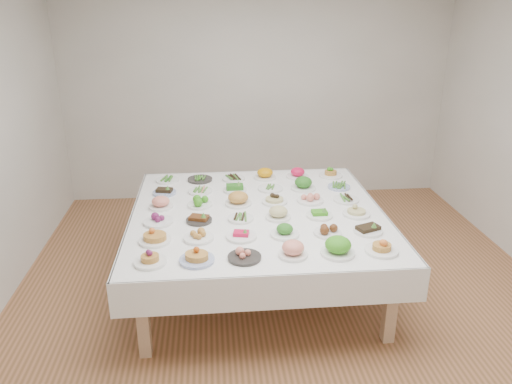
{
  "coord_description": "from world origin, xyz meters",
  "views": [
    {
      "loc": [
        -0.63,
        -3.97,
        2.55
      ],
      "look_at": [
        -0.23,
        0.31,
        0.88
      ],
      "focal_mm": 35.0,
      "sensor_mm": 36.0,
      "label": 1
    }
  ],
  "objects": [
    {
      "name": "dish_2",
      "position": [
        -0.41,
        -0.71,
        0.79
      ],
      "size": [
        0.25,
        0.25,
        0.1
      ],
      "color": "#2B2927",
      "rests_on": "display_table"
    },
    {
      "name": "dish_14",
      "position": [
        -0.39,
        -0.01,
        0.77
      ],
      "size": [
        0.22,
        0.22,
        0.05
      ],
      "color": "white",
      "rests_on": "display_table"
    },
    {
      "name": "dish_26",
      "position": [
        -0.41,
        0.69,
        0.8
      ],
      "size": [
        0.23,
        0.23,
        0.11
      ],
      "color": "white",
      "rests_on": "display_table"
    },
    {
      "name": "dish_0",
      "position": [
        -1.1,
        -0.71,
        0.8
      ],
      "size": [
        0.24,
        0.24,
        0.12
      ],
      "color": "white",
      "rests_on": "display_table"
    },
    {
      "name": "dish_20",
      "position": [
        -0.39,
        0.34,
        0.82
      ],
      "size": [
        0.27,
        0.27,
        0.15
      ],
      "color": "white",
      "rests_on": "display_table"
    },
    {
      "name": "dish_15",
      "position": [
        -0.06,
        -0.01,
        0.81
      ],
      "size": [
        0.22,
        0.22,
        0.13
      ],
      "color": "white",
      "rests_on": "display_table"
    },
    {
      "name": "dish_6",
      "position": [
        -1.09,
        -0.37,
        0.82
      ],
      "size": [
        0.27,
        0.26,
        0.16
      ],
      "color": "white",
      "rests_on": "display_table"
    },
    {
      "name": "dish_11",
      "position": [
        0.64,
        -0.35,
        0.8
      ],
      "size": [
        0.24,
        0.24,
        0.11
      ],
      "color": "white",
      "rests_on": "display_table"
    },
    {
      "name": "dish_33",
      "position": [
        -0.06,
        1.04,
        0.81
      ],
      "size": [
        0.23,
        0.23,
        0.13
      ],
      "color": "white",
      "rests_on": "display_table"
    },
    {
      "name": "dish_3",
      "position": [
        -0.04,
        -0.7,
        0.81
      ],
      "size": [
        0.22,
        0.22,
        0.13
      ],
      "color": "white",
      "rests_on": "display_table"
    },
    {
      "name": "dish_13",
      "position": [
        -0.75,
        -0.01,
        0.8
      ],
      "size": [
        0.22,
        0.22,
        0.11
      ],
      "color": "#2B2927",
      "rests_on": "display_table"
    },
    {
      "name": "dish_8",
      "position": [
        -0.41,
        -0.36,
        0.78
      ],
      "size": [
        0.25,
        0.25,
        0.09
      ],
      "color": "white",
      "rests_on": "display_table"
    },
    {
      "name": "dish_21",
      "position": [
        -0.05,
        0.35,
        0.81
      ],
      "size": [
        0.24,
        0.24,
        0.13
      ],
      "color": "white",
      "rests_on": "display_table"
    },
    {
      "name": "dish_1",
      "position": [
        -0.76,
        -0.72,
        0.83
      ],
      "size": [
        0.28,
        0.28,
        0.16
      ],
      "color": "#4C66B2",
      "rests_on": "display_table"
    },
    {
      "name": "room_envelope",
      "position": [
        0.0,
        0.0,
        1.83
      ],
      "size": [
        5.02,
        5.02,
        2.81
      ],
      "color": "#A56945",
      "rests_on": "ground"
    },
    {
      "name": "dish_12",
      "position": [
        -1.1,
        -0.01,
        0.79
      ],
      "size": [
        0.25,
        0.25,
        0.1
      ],
      "color": "white",
      "rests_on": "display_table"
    },
    {
      "name": "dish_22",
      "position": [
        0.29,
        0.34,
        0.8
      ],
      "size": [
        0.25,
        0.25,
        0.12
      ],
      "color": "white",
      "rests_on": "display_table"
    },
    {
      "name": "dish_35",
      "position": [
        0.65,
        1.03,
        0.8
      ],
      "size": [
        0.24,
        0.24,
        0.13
      ],
      "color": "white",
      "rests_on": "display_table"
    },
    {
      "name": "dish_16",
      "position": [
        0.31,
        -0.0,
        0.79
      ],
      "size": [
        0.23,
        0.23,
        0.1
      ],
      "color": "white",
      "rests_on": "display_table"
    },
    {
      "name": "dish_31",
      "position": [
        -0.76,
        1.04,
        0.77
      ],
      "size": [
        0.26,
        0.26,
        0.05
      ],
      "color": "#2B2927",
      "rests_on": "display_table"
    },
    {
      "name": "dish_30",
      "position": [
        -1.1,
        1.04,
        0.78
      ],
      "size": [
        0.25,
        0.24,
        0.06
      ],
      "color": "white",
      "rests_on": "display_table"
    },
    {
      "name": "dish_9",
      "position": [
        -0.06,
        -0.35,
        0.8
      ],
      "size": [
        0.23,
        0.23,
        0.12
      ],
      "color": "white",
      "rests_on": "display_table"
    },
    {
      "name": "dish_27",
      "position": [
        -0.05,
        0.7,
        0.77
      ],
      "size": [
        0.25,
        0.25,
        0.05
      ],
      "color": "white",
      "rests_on": "display_table"
    },
    {
      "name": "dish_7",
      "position": [
        -0.75,
        -0.35,
        0.79
      ],
      "size": [
        0.24,
        0.24,
        0.09
      ],
      "color": "white",
      "rests_on": "display_table"
    },
    {
      "name": "dish_10",
      "position": [
        0.3,
        -0.36,
        0.8
      ],
      "size": [
        0.23,
        0.23,
        0.1
      ],
      "color": "white",
      "rests_on": "display_table"
    },
    {
      "name": "dish_28",
      "position": [
        0.29,
        0.68,
        0.82
      ],
      "size": [
        0.25,
        0.25,
        0.14
      ],
      "color": "white",
      "rests_on": "display_table"
    },
    {
      "name": "dish_5",
      "position": [
        0.64,
        -0.7,
        0.81
      ],
      "size": [
        0.25,
        0.25,
        0.13
      ],
      "color": "white",
      "rests_on": "display_table"
    },
    {
      "name": "dish_17",
      "position": [
        0.64,
        -0.0,
        0.82
      ],
      "size": [
        0.24,
        0.24,
        0.14
      ],
      "color": "white",
      "rests_on": "display_table"
    },
    {
      "name": "dish_32",
      "position": [
        -0.4,
        1.03,
        0.78
      ],
      "size": [
        0.24,
        0.24,
        0.06
      ],
      "color": "white",
      "rests_on": "display_table"
    },
    {
      "name": "dish_25",
      "position": [
        -0.75,
        0.69,
        0.77
      ],
      "size": [
        0.23,
        0.23,
        0.05
      ],
      "color": "white",
      "rests_on": "display_table"
    },
    {
      "name": "dish_18",
      "position": [
        -1.11,
        0.33,
        0.81
      ],
      "size": [
        0.23,
        0.23,
        0.13
      ],
      "color": "white",
      "rests_on": "display_table"
    },
    {
      "name": "dish_29",
      "position": [
        0.65,
        0.68,
        0.77
      ],
      "size": [
        0.23,
        0.22,
        0.05
      ],
      "color": "#4C66B2",
      "rests_on": "display_table"
    },
    {
      "name": "dish_19",
      "position": [
        -0.75,
        0.34,
        0.8
      ],
      "size": [
        0.24,
        0.24,
        0.11
      ],
      "color": "white",
      "rests_on": "display_table"
    },
    {
      "name": "dish_4",
      "position": [
        0.3,
        -0.7,
        0.83
      ],
      "size": [
        0.28,
        0.28,
        0.16
      ],
      "color": "white",
      "rests_on": "display_table"
    },
    {
      "name": "dish_23",
      "position": [
        0.64,
        0.33,
        0.78
      ],
      "size": [
        0.24,
        0.24,
        0.06
      ],
      "color": "white",
      "rests_on": "display_table"
    },
    {
      "name": "dish_34",
      "position": [
        0.29,
        1.04,
        0.81
      ],
      "size": [
        0.24,
        0.24,
        0.13
      ],
      "color": "white",
      "rests_on": "display_table"
    },
    {
      "name": "dish_24",
      "position": [
        -1.1,
        0.68,
        0.79
      ],
      "size": [
        0.23,
        0.23,
        0.1
      ],
      "color": "#4C66B2",
      "rests_on": "display_table"
    },
    {
      "name": "display_table",
      "position": [
        -0.23,
        0.16,
        0.69
      ],
      "size": [
        2.28,
        2.28,
        0.75
      ],
      "color": "white",
      "rests_on": "ground"
    }
  ]
}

